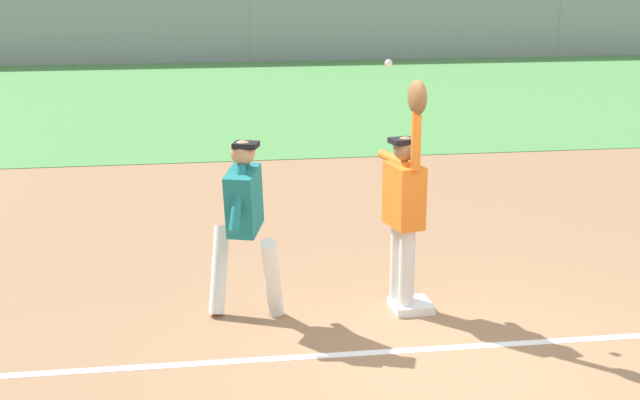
% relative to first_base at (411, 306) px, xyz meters
% --- Properties ---
extents(ground_plane, '(74.63, 74.63, 0.00)m').
position_rel_first_base_xyz_m(ground_plane, '(0.06, -1.29, -0.04)').
color(ground_plane, '#936D4C').
extents(outfield_grass, '(42.35, 14.71, 0.01)m').
position_rel_first_base_xyz_m(outfield_grass, '(0.06, 14.17, -0.04)').
color(outfield_grass, '#4C8C47').
rests_on(outfield_grass, ground_plane).
extents(first_base, '(0.40, 0.40, 0.08)m').
position_rel_first_base_xyz_m(first_base, '(0.00, 0.00, 0.00)').
color(first_base, white).
rests_on(first_base, ground_plane).
extents(fielder, '(0.34, 0.89, 2.28)m').
position_rel_first_base_xyz_m(fielder, '(-0.09, 0.02, 1.08)').
color(fielder, silver).
rests_on(fielder, ground_plane).
extents(runner, '(0.76, 0.83, 1.72)m').
position_rel_first_base_xyz_m(runner, '(-1.61, 0.08, 0.96)').
color(runner, white).
rests_on(runner, ground_plane).
extents(baseball, '(0.07, 0.07, 0.07)m').
position_rel_first_base_xyz_m(baseball, '(-0.18, 0.43, 2.32)').
color(baseball, white).
extents(outfield_fence, '(42.43, 0.08, 2.18)m').
position_rel_first_base_xyz_m(outfield_fence, '(0.06, 21.53, 1.05)').
color(outfield_fence, '#93999E').
rests_on(outfield_fence, ground_plane).
extents(parked_car_black, '(4.44, 2.20, 1.25)m').
position_rel_first_base_xyz_m(parked_car_black, '(-7.80, 25.66, 0.63)').
color(parked_car_black, black).
rests_on(parked_car_black, ground_plane).
extents(parked_car_red, '(4.53, 2.37, 1.25)m').
position_rel_first_base_xyz_m(parked_car_red, '(-1.96, 26.22, 0.63)').
color(parked_car_red, '#B21E1E').
rests_on(parked_car_red, ground_plane).
extents(parked_car_white, '(4.42, 2.16, 1.25)m').
position_rel_first_base_xyz_m(parked_car_white, '(3.25, 26.28, 0.63)').
color(parked_car_white, white).
rests_on(parked_car_white, ground_plane).
extents(parked_car_tan, '(4.49, 2.30, 1.25)m').
position_rel_first_base_xyz_m(parked_car_tan, '(8.38, 25.76, 0.63)').
color(parked_car_tan, tan).
rests_on(parked_car_tan, ground_plane).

